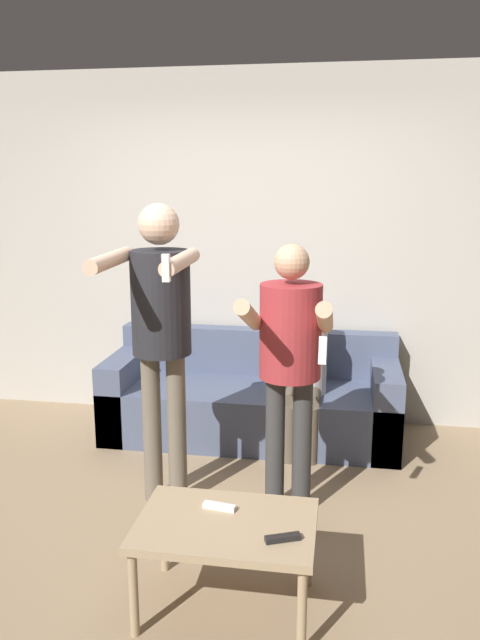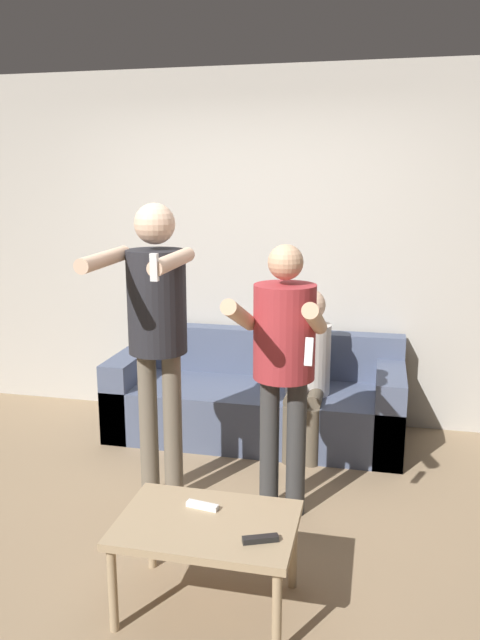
{
  "view_description": "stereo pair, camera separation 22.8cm",
  "coord_description": "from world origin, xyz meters",
  "px_view_note": "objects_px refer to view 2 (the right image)",
  "views": [
    {
      "loc": [
        0.73,
        -2.98,
        1.88
      ],
      "look_at": [
        0.1,
        0.83,
        1.01
      ],
      "focal_mm": 35.0,
      "sensor_mm": 36.0,
      "label": 1
    },
    {
      "loc": [
        0.96,
        -2.94,
        1.88
      ],
      "look_at": [
        0.1,
        0.83,
        1.01
      ],
      "focal_mm": 35.0,
      "sensor_mm": 36.0,
      "label": 2
    }
  ],
  "objects_px": {
    "couch": "(256,401)",
    "person_seated": "(307,363)",
    "person_standing_left": "(156,318)",
    "remote_near": "(260,539)",
    "person_standing_right": "(284,351)",
    "remote_far": "(202,506)",
    "coffee_table": "(207,531)"
  },
  "relations": [
    {
      "from": "person_standing_right",
      "to": "remote_near",
      "type": "relative_size",
      "value": 10.18
    },
    {
      "from": "person_standing_right",
      "to": "person_standing_left",
      "type": "bearing_deg",
      "value": 179.83
    },
    {
      "from": "couch",
      "to": "coffee_table",
      "type": "height_order",
      "value": "couch"
    },
    {
      "from": "person_seated",
      "to": "coffee_table",
      "type": "distance_m",
      "value": 1.84
    },
    {
      "from": "person_seated",
      "to": "remote_far",
      "type": "height_order",
      "value": "person_seated"
    },
    {
      "from": "remote_far",
      "to": "coffee_table",
      "type": "bearing_deg",
      "value": -63.64
    },
    {
      "from": "couch",
      "to": "remote_far",
      "type": "height_order",
      "value": "couch"
    },
    {
      "from": "person_standing_right",
      "to": "person_seated",
      "type": "bearing_deg",
      "value": 88.51
    },
    {
      "from": "remote_near",
      "to": "person_standing_right",
      "type": "bearing_deg",
      "value": 93.72
    },
    {
      "from": "remote_far",
      "to": "person_standing_left",
      "type": "bearing_deg",
      "value": 121.92
    },
    {
      "from": "person_standing_left",
      "to": "remote_near",
      "type": "bearing_deg",
      "value": -51.18
    },
    {
      "from": "couch",
      "to": "person_standing_left",
      "type": "bearing_deg",
      "value": -108.55
    },
    {
      "from": "person_seated",
      "to": "coffee_table",
      "type": "height_order",
      "value": "person_seated"
    },
    {
      "from": "coffee_table",
      "to": "remote_far",
      "type": "height_order",
      "value": "remote_far"
    },
    {
      "from": "person_seated",
      "to": "remote_near",
      "type": "bearing_deg",
      "value": -88.81
    },
    {
      "from": "coffee_table",
      "to": "person_standing_left",
      "type": "bearing_deg",
      "value": 121.33
    },
    {
      "from": "couch",
      "to": "remote_near",
      "type": "xyz_separation_m",
      "value": [
        0.43,
        -2.07,
        0.18
      ]
    },
    {
      "from": "person_seated",
      "to": "coffee_table",
      "type": "bearing_deg",
      "value": -96.88
    },
    {
      "from": "person_seated",
      "to": "remote_far",
      "type": "relative_size",
      "value": 7.46
    },
    {
      "from": "person_standing_right",
      "to": "remote_far",
      "type": "bearing_deg",
      "value": -107.38
    },
    {
      "from": "person_standing_left",
      "to": "remote_near",
      "type": "distance_m",
      "value": 1.43
    },
    {
      "from": "person_standing_right",
      "to": "remote_near",
      "type": "bearing_deg",
      "value": -86.28
    },
    {
      "from": "person_standing_left",
      "to": "remote_near",
      "type": "relative_size",
      "value": 11.56
    },
    {
      "from": "coffee_table",
      "to": "remote_near",
      "type": "relative_size",
      "value": 5.13
    },
    {
      "from": "couch",
      "to": "coffee_table",
      "type": "bearing_deg",
      "value": -85.04
    },
    {
      "from": "couch",
      "to": "remote_far",
      "type": "relative_size",
      "value": 13.87
    },
    {
      "from": "person_standing_left",
      "to": "remote_far",
      "type": "distance_m",
      "value": 1.14
    },
    {
      "from": "couch",
      "to": "person_seated",
      "type": "xyz_separation_m",
      "value": [
        0.39,
        -0.15,
        0.37
      ]
    },
    {
      "from": "couch",
      "to": "person_seated",
      "type": "bearing_deg",
      "value": -21.56
    },
    {
      "from": "couch",
      "to": "remote_far",
      "type": "bearing_deg",
      "value": -86.28
    },
    {
      "from": "person_seated",
      "to": "coffee_table",
      "type": "xyz_separation_m",
      "value": [
        -0.22,
        -1.81,
        -0.25
      ]
    },
    {
      "from": "person_standing_left",
      "to": "person_standing_right",
      "type": "relative_size",
      "value": 1.14
    }
  ]
}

